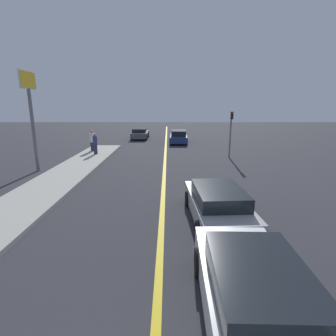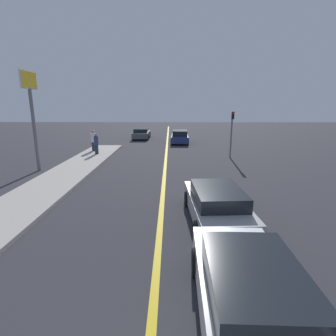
# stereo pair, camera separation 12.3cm
# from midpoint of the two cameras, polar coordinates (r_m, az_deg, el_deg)

# --- Properties ---
(road_center_line) EXTENTS (0.20, 60.00, 0.01)m
(road_center_line) POSITION_cam_midpoint_polar(r_m,az_deg,el_deg) (19.27, -0.91, 1.49)
(road_center_line) COLOR gold
(road_center_line) RESTS_ON ground_plane
(sidewalk_left) EXTENTS (2.71, 24.61, 0.16)m
(sidewalk_left) POSITION_cam_midpoint_polar(r_m,az_deg,el_deg) (15.01, -23.85, -3.01)
(sidewalk_left) COLOR #ADA89E
(sidewalk_left) RESTS_ON ground_plane
(car_near_right_lane) EXTENTS (2.06, 4.59, 1.39)m
(car_near_right_lane) POSITION_cam_midpoint_polar(r_m,az_deg,el_deg) (5.62, 17.56, -24.72)
(car_near_right_lane) COLOR silver
(car_near_right_lane) RESTS_ON ground_plane
(car_ahead_center) EXTENTS (2.12, 4.54, 1.28)m
(car_ahead_center) POSITION_cam_midpoint_polar(r_m,az_deg,el_deg) (9.61, 10.31, -7.76)
(car_ahead_center) COLOR #9E9EA3
(car_ahead_center) RESTS_ON ground_plane
(car_far_distant) EXTENTS (1.99, 4.75, 1.36)m
(car_far_distant) POSITION_cam_midpoint_polar(r_m,az_deg,el_deg) (28.51, 2.13, 6.84)
(car_far_distant) COLOR navy
(car_far_distant) RESTS_ON ground_plane
(car_parked_left_lot) EXTENTS (1.96, 4.29, 1.25)m
(car_parked_left_lot) POSITION_cam_midpoint_polar(r_m,az_deg,el_deg) (32.00, -6.26, 7.47)
(car_parked_left_lot) COLOR #4C5156
(car_parked_left_lot) RESTS_ON ground_plane
(pedestrian_near_curb) EXTENTS (0.34, 0.34, 1.66)m
(pedestrian_near_curb) POSITION_cam_midpoint_polar(r_m,az_deg,el_deg) (21.96, -15.78, 5.11)
(pedestrian_near_curb) COLOR #282D3D
(pedestrian_near_curb) RESTS_ON sidewalk_left
(pedestrian_mid_group) EXTENTS (0.42, 0.42, 1.77)m
(pedestrian_mid_group) POSITION_cam_midpoint_polar(r_m,az_deg,el_deg) (23.53, -16.35, 5.74)
(pedestrian_mid_group) COLOR #282D3D
(pedestrian_mid_group) RESTS_ON sidewalk_left
(traffic_light) EXTENTS (0.18, 0.40, 3.54)m
(traffic_light) POSITION_cam_midpoint_polar(r_m,az_deg,el_deg) (20.72, 13.29, 8.17)
(traffic_light) COLOR slate
(traffic_light) RESTS_ON ground_plane
(roadside_sign) EXTENTS (0.20, 1.80, 5.99)m
(roadside_sign) POSITION_cam_midpoint_polar(r_m,az_deg,el_deg) (18.02, -28.12, 13.08)
(roadside_sign) COLOR slate
(roadside_sign) RESTS_ON ground_plane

